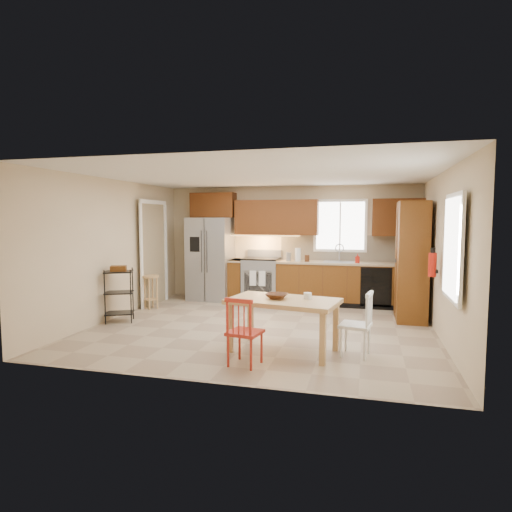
{
  "coord_description": "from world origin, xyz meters",
  "views": [
    {
      "loc": [
        1.66,
        -6.77,
        1.8
      ],
      "look_at": [
        -0.21,
        0.4,
        1.15
      ],
      "focal_mm": 30.0,
      "sensor_mm": 36.0,
      "label": 1
    }
  ],
  "objects_px": {
    "refrigerator": "(211,259)",
    "table_jar": "(308,297)",
    "chair_red": "(245,331)",
    "bar_stool": "(151,292)",
    "utility_cart": "(119,295)",
    "chair_white": "(355,324)",
    "soap_bottle": "(357,258)",
    "range_stove": "(261,280)",
    "fire_extinguisher": "(432,265)",
    "table_bowl": "(277,299)",
    "pantry": "(411,261)",
    "dining_table": "(283,326)"
  },
  "relations": [
    {
      "from": "refrigerator",
      "to": "table_jar",
      "type": "height_order",
      "value": "refrigerator"
    },
    {
      "from": "chair_red",
      "to": "bar_stool",
      "type": "xyz_separation_m",
      "value": [
        -2.74,
        2.7,
        -0.09
      ]
    },
    {
      "from": "refrigerator",
      "to": "bar_stool",
      "type": "xyz_separation_m",
      "value": [
        -0.8,
        -1.26,
        -0.57
      ]
    },
    {
      "from": "table_jar",
      "to": "utility_cart",
      "type": "relative_size",
      "value": 0.12
    },
    {
      "from": "chair_white",
      "to": "bar_stool",
      "type": "distance_m",
      "value": 4.51
    },
    {
      "from": "refrigerator",
      "to": "soap_bottle",
      "type": "relative_size",
      "value": 9.53
    },
    {
      "from": "chair_red",
      "to": "utility_cart",
      "type": "bearing_deg",
      "value": 160.1
    },
    {
      "from": "range_stove",
      "to": "table_jar",
      "type": "relative_size",
      "value": 8.05
    },
    {
      "from": "refrigerator",
      "to": "chair_white",
      "type": "distance_m",
      "value": 4.62
    },
    {
      "from": "utility_cart",
      "to": "range_stove",
      "type": "bearing_deg",
      "value": 26.6
    },
    {
      "from": "soap_bottle",
      "to": "bar_stool",
      "type": "distance_m",
      "value": 4.22
    },
    {
      "from": "fire_extinguisher",
      "to": "chair_white",
      "type": "bearing_deg",
      "value": -130.45
    },
    {
      "from": "range_stove",
      "to": "table_bowl",
      "type": "xyz_separation_m",
      "value": [
        1.05,
        -3.37,
        0.25
      ]
    },
    {
      "from": "fire_extinguisher",
      "to": "utility_cart",
      "type": "xyz_separation_m",
      "value": [
        -5.13,
        -0.41,
        -0.63
      ]
    },
    {
      "from": "refrigerator",
      "to": "utility_cart",
      "type": "relative_size",
      "value": 1.95
    },
    {
      "from": "soap_bottle",
      "to": "range_stove",
      "type": "bearing_deg",
      "value": 177.6
    },
    {
      "from": "pantry",
      "to": "soap_bottle",
      "type": "bearing_deg",
      "value": 136.55
    },
    {
      "from": "fire_extinguisher",
      "to": "table_jar",
      "type": "height_order",
      "value": "fire_extinguisher"
    },
    {
      "from": "chair_white",
      "to": "utility_cart",
      "type": "distance_m",
      "value": 4.13
    },
    {
      "from": "dining_table",
      "to": "chair_red",
      "type": "bearing_deg",
      "value": -108.28
    },
    {
      "from": "table_bowl",
      "to": "utility_cart",
      "type": "height_order",
      "value": "utility_cart"
    },
    {
      "from": "range_stove",
      "to": "table_jar",
      "type": "distance_m",
      "value": 3.6
    },
    {
      "from": "pantry",
      "to": "chair_white",
      "type": "relative_size",
      "value": 2.47
    },
    {
      "from": "chair_white",
      "to": "table_jar",
      "type": "height_order",
      "value": "chair_white"
    },
    {
      "from": "table_bowl",
      "to": "table_jar",
      "type": "height_order",
      "value": "table_jar"
    },
    {
      "from": "table_jar",
      "to": "bar_stool",
      "type": "height_order",
      "value": "table_jar"
    },
    {
      "from": "fire_extinguisher",
      "to": "utility_cart",
      "type": "distance_m",
      "value": 5.19
    },
    {
      "from": "table_jar",
      "to": "table_bowl",
      "type": "bearing_deg",
      "value": -167.47
    },
    {
      "from": "fire_extinguisher",
      "to": "table_jar",
      "type": "xyz_separation_m",
      "value": [
        -1.73,
        -1.24,
        -0.36
      ]
    },
    {
      "from": "fire_extinguisher",
      "to": "bar_stool",
      "type": "distance_m",
      "value": 5.24
    },
    {
      "from": "fire_extinguisher",
      "to": "utility_cart",
      "type": "bearing_deg",
      "value": -175.44
    },
    {
      "from": "soap_bottle",
      "to": "pantry",
      "type": "bearing_deg",
      "value": -43.45
    },
    {
      "from": "dining_table",
      "to": "utility_cart",
      "type": "xyz_separation_m",
      "value": [
        -3.09,
        0.92,
        0.11
      ]
    },
    {
      "from": "chair_white",
      "to": "table_jar",
      "type": "xyz_separation_m",
      "value": [
        -0.63,
        0.04,
        0.32
      ]
    },
    {
      "from": "pantry",
      "to": "table_jar",
      "type": "relative_size",
      "value": 18.37
    },
    {
      "from": "refrigerator",
      "to": "pantry",
      "type": "height_order",
      "value": "pantry"
    },
    {
      "from": "pantry",
      "to": "table_jar",
      "type": "distance_m",
      "value": 2.77
    },
    {
      "from": "pantry",
      "to": "chair_white",
      "type": "distance_m",
      "value": 2.58
    },
    {
      "from": "range_stove",
      "to": "utility_cart",
      "type": "distance_m",
      "value": 3.13
    },
    {
      "from": "soap_bottle",
      "to": "dining_table",
      "type": "distance_m",
      "value": 3.46
    },
    {
      "from": "table_jar",
      "to": "pantry",
      "type": "bearing_deg",
      "value": 56.33
    },
    {
      "from": "range_stove",
      "to": "table_jar",
      "type": "xyz_separation_m",
      "value": [
        1.45,
        -3.28,
        0.28
      ]
    },
    {
      "from": "range_stove",
      "to": "bar_stool",
      "type": "distance_m",
      "value": 2.36
    },
    {
      "from": "fire_extinguisher",
      "to": "chair_red",
      "type": "bearing_deg",
      "value": -140.36
    },
    {
      "from": "pantry",
      "to": "dining_table",
      "type": "distance_m",
      "value": 3.09
    },
    {
      "from": "range_stove",
      "to": "pantry",
      "type": "distance_m",
      "value": 3.19
    },
    {
      "from": "soap_bottle",
      "to": "fire_extinguisher",
      "type": "distance_m",
      "value": 2.27
    },
    {
      "from": "pantry",
      "to": "dining_table",
      "type": "bearing_deg",
      "value": -127.73
    },
    {
      "from": "dining_table",
      "to": "bar_stool",
      "type": "distance_m",
      "value": 3.71
    },
    {
      "from": "fire_extinguisher",
      "to": "chair_white",
      "type": "distance_m",
      "value": 1.82
    }
  ]
}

